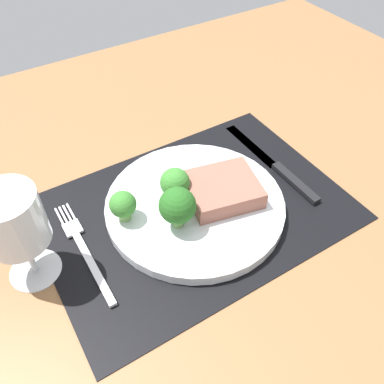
{
  "coord_description": "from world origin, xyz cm",
  "views": [
    {
      "loc": [
        -21.98,
        -34.9,
        46.31
      ],
      "look_at": [
        0.65,
        1.89,
        1.9
      ],
      "focal_mm": 38.38,
      "sensor_mm": 36.0,
      "label": 1
    }
  ],
  "objects_px": {
    "fork": "(84,249)",
    "plate": "(195,205)",
    "knife": "(277,167)",
    "steak": "(223,189)",
    "wine_glass": "(14,224)"
  },
  "relations": [
    {
      "from": "plate",
      "to": "knife",
      "type": "height_order",
      "value": "plate"
    },
    {
      "from": "plate",
      "to": "steak",
      "type": "bearing_deg",
      "value": -15.77
    },
    {
      "from": "fork",
      "to": "knife",
      "type": "xyz_separation_m",
      "value": [
        0.33,
        -0.01,
        0.0
      ]
    },
    {
      "from": "plate",
      "to": "steak",
      "type": "xyz_separation_m",
      "value": [
        0.04,
        -0.01,
        0.02
      ]
    },
    {
      "from": "steak",
      "to": "fork",
      "type": "distance_m",
      "value": 0.21
    },
    {
      "from": "steak",
      "to": "wine_glass",
      "type": "bearing_deg",
      "value": 173.74
    },
    {
      "from": "steak",
      "to": "fork",
      "type": "relative_size",
      "value": 0.53
    },
    {
      "from": "wine_glass",
      "to": "plate",
      "type": "bearing_deg",
      "value": -4.57
    },
    {
      "from": "steak",
      "to": "knife",
      "type": "height_order",
      "value": "steak"
    },
    {
      "from": "plate",
      "to": "fork",
      "type": "bearing_deg",
      "value": 175.24
    },
    {
      "from": "knife",
      "to": "wine_glass",
      "type": "relative_size",
      "value": 1.62
    },
    {
      "from": "fork",
      "to": "plate",
      "type": "bearing_deg",
      "value": -5.95
    },
    {
      "from": "knife",
      "to": "wine_glass",
      "type": "bearing_deg",
      "value": 174.74
    },
    {
      "from": "steak",
      "to": "fork",
      "type": "xyz_separation_m",
      "value": [
        -0.21,
        0.03,
        -0.03
      ]
    },
    {
      "from": "plate",
      "to": "fork",
      "type": "height_order",
      "value": "plate"
    }
  ]
}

